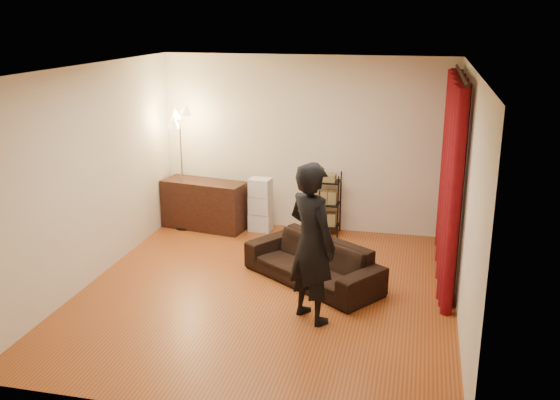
% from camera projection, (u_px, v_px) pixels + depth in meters
% --- Properties ---
extents(floor, '(5.00, 5.00, 0.00)m').
position_uv_depth(floor, '(267.00, 292.00, 7.65)').
color(floor, '#96491E').
rests_on(floor, ground).
extents(ceiling, '(5.00, 5.00, 0.00)m').
position_uv_depth(ceiling, '(265.00, 68.00, 6.87)').
color(ceiling, white).
rests_on(ceiling, ground).
extents(wall_back, '(5.00, 0.00, 5.00)m').
position_uv_depth(wall_back, '(306.00, 144.00, 9.59)').
color(wall_back, beige).
rests_on(wall_back, ground).
extents(wall_front, '(5.00, 0.00, 5.00)m').
position_uv_depth(wall_front, '(188.00, 268.00, 4.92)').
color(wall_front, beige).
rests_on(wall_front, ground).
extents(wall_left, '(0.00, 5.00, 5.00)m').
position_uv_depth(wall_left, '(91.00, 175.00, 7.74)').
color(wall_left, beige).
rests_on(wall_left, ground).
extents(wall_right, '(0.00, 5.00, 5.00)m').
position_uv_depth(wall_right, '(466.00, 198.00, 6.77)').
color(wall_right, beige).
rests_on(wall_right, ground).
extents(curtain_rod, '(0.04, 2.65, 0.04)m').
position_uv_depth(curtain_rod, '(461.00, 74.00, 7.49)').
color(curtain_rod, black).
rests_on(curtain_rod, wall_right).
extents(curtain, '(0.22, 2.65, 2.55)m').
position_uv_depth(curtain, '(451.00, 179.00, 7.87)').
color(curtain, '#61090B').
rests_on(curtain, ground).
extents(sofa, '(1.94, 1.66, 0.54)m').
position_uv_depth(sofa, '(313.00, 262.00, 7.86)').
color(sofa, black).
rests_on(sofa, ground).
extents(person, '(0.78, 0.75, 1.80)m').
position_uv_depth(person, '(312.00, 243.00, 6.73)').
color(person, black).
rests_on(person, ground).
extents(media_cabinet, '(1.38, 0.70, 0.77)m').
position_uv_depth(media_cabinet, '(205.00, 205.00, 9.84)').
color(media_cabinet, '#321911').
rests_on(media_cabinet, ground).
extents(storage_boxes, '(0.36, 0.30, 0.85)m').
position_uv_depth(storage_boxes, '(260.00, 205.00, 9.70)').
color(storage_boxes, silver).
rests_on(storage_boxes, ground).
extents(wire_shelf, '(0.52, 0.45, 0.97)m').
position_uv_depth(wire_shelf, '(325.00, 204.00, 9.55)').
color(wire_shelf, black).
rests_on(wire_shelf, ground).
extents(floor_lamp, '(0.43, 0.43, 1.90)m').
position_uv_depth(floor_lamp, '(182.00, 170.00, 9.66)').
color(floor_lamp, silver).
rests_on(floor_lamp, ground).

